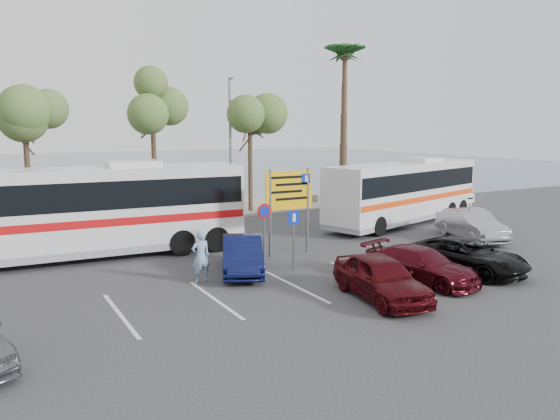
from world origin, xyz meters
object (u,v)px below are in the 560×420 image
direction_sign (289,197)px  coach_bus_right (404,194)px  car_maroon (421,265)px  pedestrian_far (411,205)px  pedestrian_near (201,256)px  suv_black (467,256)px  car_silver_b (472,225)px  car_red (381,278)px  coach_bus_left (87,214)px  car_blue (242,255)px  street_lamp_right (231,139)px

direction_sign → coach_bus_right: 9.87m
coach_bus_right → car_maroon: coach_bus_right is taller
direction_sign → pedestrian_far: 10.43m
coach_bus_right → pedestrian_near: coach_bus_right is taller
suv_black → car_silver_b: size_ratio=1.02×
coach_bus_right → car_maroon: 11.89m
car_red → coach_bus_left: bearing=133.2°
direction_sign → car_blue: direction_sign is taller
pedestrian_near → pedestrian_far: size_ratio=0.92×
car_blue → car_red: size_ratio=1.00×
suv_black → car_blue: bearing=140.2°
direction_sign → car_red: direction_sign is taller
coach_bus_left → coach_bus_right: (16.77, 0.00, -0.16)m
street_lamp_right → car_red: 17.65m
coach_bus_left → car_maroon: size_ratio=3.05×
car_blue → suv_black: size_ratio=0.91×
coach_bus_left → car_red: size_ratio=3.13×
car_maroon → car_blue: bearing=125.4°
suv_black → street_lamp_right: bearing=87.0°
coach_bus_left → direction_sign: bearing=-23.8°
street_lamp_right → pedestrian_near: size_ratio=4.43×
suv_black → car_silver_b: 6.28m
coach_bus_left → suv_black: size_ratio=2.85×
direction_sign → car_blue: (-3.00, -1.77, -1.76)m
street_lamp_right → car_blue: street_lamp_right is taller
street_lamp_right → car_maroon: bearing=-90.7°
car_silver_b → coach_bus_left: bearing=-178.9°
car_maroon → pedestrian_near: bearing=136.7°
pedestrian_far → coach_bus_right: bearing=61.9°
street_lamp_right → suv_black: 16.70m
pedestrian_near → direction_sign: bearing=-158.1°
pedestrian_near → street_lamp_right: bearing=-121.2°
direction_sign → suv_black: size_ratio=0.81×
car_maroon → coach_bus_left: bearing=121.4°
car_maroon → car_red: (-2.40, -0.80, 0.09)m
car_maroon → pedestrian_near: pedestrian_near is taller
coach_bus_left → car_red: coach_bus_left is taller
coach_bus_left → pedestrian_near: bearing=-63.6°
direction_sign → pedestrian_far: (9.78, 3.30, -1.45)m
coach_bus_right → car_blue: 13.31m
coach_bus_right → pedestrian_near: size_ratio=6.47×
coach_bus_right → street_lamp_right: bearing=136.0°
direction_sign → pedestrian_near: direction_sign is taller
direction_sign → pedestrian_near: bearing=-155.4°
car_blue → car_red: car_red is taller
car_blue → car_maroon: size_ratio=0.97×
car_maroon → suv_black: (2.40, 0.14, 0.02)m
coach_bus_left → car_blue: (4.50, -5.07, -1.15)m
direction_sign → suv_black: 7.34m
car_maroon → suv_black: size_ratio=0.93×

